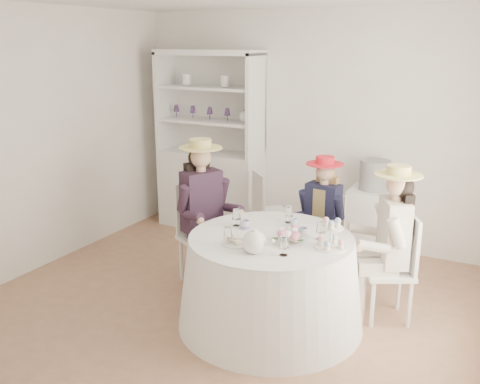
% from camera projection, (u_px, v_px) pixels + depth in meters
% --- Properties ---
extents(ground, '(4.50, 4.50, 0.00)m').
position_uv_depth(ground, '(235.00, 304.00, 4.93)').
color(ground, '#8D6246').
rests_on(ground, ground).
extents(wall_back, '(4.50, 0.00, 4.50)m').
position_uv_depth(wall_back, '(316.00, 128.00, 6.26)').
color(wall_back, silver).
rests_on(wall_back, ground).
extents(wall_front, '(4.50, 0.00, 4.50)m').
position_uv_depth(wall_front, '(57.00, 233.00, 2.86)').
color(wall_front, silver).
rests_on(wall_front, ground).
extents(wall_left, '(0.00, 4.50, 4.50)m').
position_uv_depth(wall_left, '(45.00, 139.00, 5.57)').
color(wall_left, silver).
rests_on(wall_left, ground).
extents(tea_table, '(1.57, 1.57, 0.79)m').
position_uv_depth(tea_table, '(270.00, 281.00, 4.50)').
color(tea_table, white).
rests_on(tea_table, ground).
extents(hutch, '(1.38, 0.64, 2.24)m').
position_uv_depth(hutch, '(212.00, 167.00, 6.80)').
color(hutch, silver).
rests_on(hutch, ground).
extents(side_table, '(0.51, 0.51, 0.77)m').
position_uv_depth(side_table, '(371.00, 223.00, 5.95)').
color(side_table, silver).
rests_on(side_table, ground).
extents(hatbox, '(0.33, 0.33, 0.33)m').
position_uv_depth(hatbox, '(375.00, 175.00, 5.80)').
color(hatbox, black).
rests_on(hatbox, side_table).
extents(guest_left, '(0.62, 0.56, 1.45)m').
position_uv_depth(guest_left, '(203.00, 204.00, 5.15)').
color(guest_left, silver).
rests_on(guest_left, ground).
extents(guest_mid, '(0.47, 0.49, 1.28)m').
position_uv_depth(guest_mid, '(322.00, 212.00, 5.23)').
color(guest_mid, silver).
rests_on(guest_mid, ground).
extents(guest_right, '(0.58, 0.53, 1.37)m').
position_uv_depth(guest_right, '(391.00, 235.00, 4.47)').
color(guest_right, silver).
rests_on(guest_right, ground).
extents(spare_chair, '(0.52, 0.52, 0.90)m').
position_uv_depth(spare_chair, '(266.00, 207.00, 6.18)').
color(spare_chair, silver).
rests_on(spare_chair, ground).
extents(teacup_a, '(0.10, 0.10, 0.07)m').
position_uv_depth(teacup_a, '(245.00, 225.00, 4.57)').
color(teacup_a, white).
rests_on(teacup_a, tea_table).
extents(teacup_b, '(0.09, 0.09, 0.07)m').
position_uv_depth(teacup_b, '(294.00, 224.00, 4.61)').
color(teacup_b, white).
rests_on(teacup_b, tea_table).
extents(teacup_c, '(0.11, 0.11, 0.07)m').
position_uv_depth(teacup_c, '(303.00, 233.00, 4.38)').
color(teacup_c, white).
rests_on(teacup_c, tea_table).
extents(flower_bowl, '(0.23, 0.23, 0.05)m').
position_uv_depth(flower_bowl, '(294.00, 238.00, 4.29)').
color(flower_bowl, white).
rests_on(flower_bowl, tea_table).
extents(flower_arrangement, '(0.18, 0.18, 0.07)m').
position_uv_depth(flower_arrangement, '(288.00, 233.00, 4.23)').
color(flower_arrangement, '#CE6784').
rests_on(flower_arrangement, tea_table).
extents(table_teapot, '(0.26, 0.19, 0.20)m').
position_uv_depth(table_teapot, '(255.00, 242.00, 4.05)').
color(table_teapot, white).
rests_on(table_teapot, tea_table).
extents(sandwich_plate, '(0.25, 0.25, 0.06)m').
position_uv_depth(sandwich_plate, '(237.00, 242.00, 4.24)').
color(sandwich_plate, white).
rests_on(sandwich_plate, tea_table).
extents(cupcake_stand, '(0.25, 0.25, 0.23)m').
position_uv_depth(cupcake_stand, '(331.00, 237.00, 4.14)').
color(cupcake_stand, white).
rests_on(cupcake_stand, tea_table).
extents(stemware_set, '(0.84, 0.81, 0.15)m').
position_uv_depth(stemware_set, '(271.00, 228.00, 4.37)').
color(stemware_set, white).
rests_on(stemware_set, tea_table).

